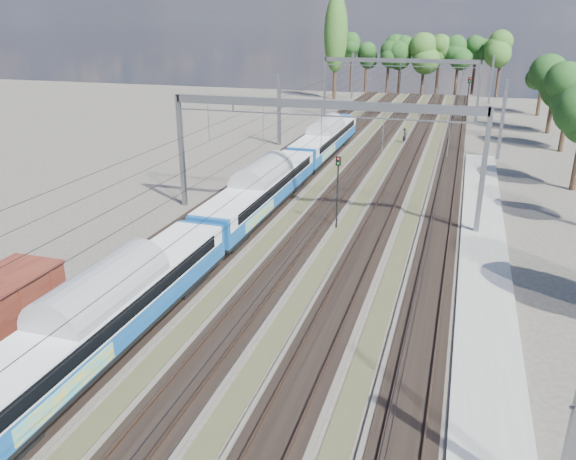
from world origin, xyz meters
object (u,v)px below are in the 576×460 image
(worker, at_px, (405,136))
(signal_near, at_px, (338,183))
(signal_far, at_px, (468,94))
(emu_train, at_px, (260,185))

(worker, relative_size, signal_near, 0.35)
(signal_near, relative_size, signal_far, 0.82)
(emu_train, relative_size, worker, 33.06)
(emu_train, distance_m, signal_far, 51.46)
(emu_train, relative_size, signal_far, 9.49)
(worker, bearing_deg, signal_far, -4.55)
(signal_near, height_order, signal_far, signal_far)
(emu_train, height_order, worker, emu_train)
(worker, xyz_separation_m, signal_far, (6.99, 17.92, 3.20))
(signal_near, xyz_separation_m, signal_far, (8.35, 50.10, 0.74))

